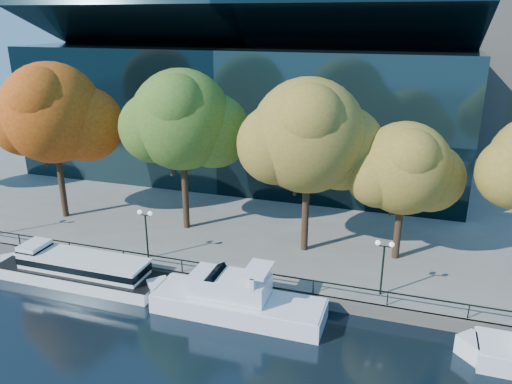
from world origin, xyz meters
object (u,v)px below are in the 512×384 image
(tree_2, at_px, (183,122))
(tree_4, at_px, (406,170))
(lamp_1, at_px, (146,223))
(lamp_2, at_px, (384,255))
(tree_3, at_px, (310,138))
(tour_boat, at_px, (75,268))
(cruiser_near, at_px, (231,298))
(tree_1, at_px, (54,115))

(tree_2, bearing_deg, tree_4, -1.30)
(lamp_1, xyz_separation_m, lamp_2, (18.04, 0.00, 0.00))
(tree_3, bearing_deg, lamp_2, -39.60)
(tour_boat, relative_size, tree_4, 1.31)
(tree_3, distance_m, lamp_1, 14.30)
(tree_4, bearing_deg, lamp_2, -97.62)
(tree_4, bearing_deg, tree_2, 178.70)
(tree_3, height_order, tree_4, tree_3)
(tour_boat, height_order, cruiser_near, cruiser_near)
(tree_1, xyz_separation_m, lamp_2, (29.86, -5.37, -6.79))
(cruiser_near, height_order, tree_2, tree_2)
(lamp_1, bearing_deg, tree_1, 155.57)
(tree_1, height_order, tree_4, tree_1)
(tree_1, height_order, tree_2, tree_1)
(lamp_1, bearing_deg, tour_boat, -140.61)
(tree_2, relative_size, tree_3, 1.01)
(tree_2, bearing_deg, cruiser_near, -52.30)
(cruiser_near, xyz_separation_m, tree_3, (3.14, 9.24, 9.20))
(tree_3, relative_size, tree_4, 1.28)
(tree_1, xyz_separation_m, tree_4, (30.67, 0.70, -2.51))
(lamp_2, bearing_deg, tour_boat, -171.07)
(tree_4, relative_size, lamp_1, 2.71)
(tree_4, height_order, lamp_2, tree_4)
(cruiser_near, distance_m, lamp_1, 9.79)
(tree_3, bearing_deg, tree_4, 6.17)
(tour_boat, distance_m, tree_3, 20.38)
(lamp_2, bearing_deg, tree_1, 169.81)
(tour_boat, xyz_separation_m, tree_3, (15.91, 8.80, 9.22))
(tree_4, xyz_separation_m, lamp_1, (-18.85, -6.07, -4.28))
(cruiser_near, relative_size, lamp_1, 3.22)
(tree_1, distance_m, tree_2, 12.31)
(tree_1, bearing_deg, lamp_2, -10.19)
(cruiser_near, xyz_separation_m, tree_4, (10.35, 10.02, 7.09))
(tree_1, distance_m, lamp_2, 31.09)
(tree_1, relative_size, lamp_2, 3.60)
(tour_boat, distance_m, lamp_1, 6.21)
(tree_1, height_order, tree_3, tree_1)
(tour_boat, height_order, tree_4, tree_4)
(cruiser_near, bearing_deg, lamp_2, 22.49)
(tree_1, height_order, lamp_1, tree_1)
(lamp_1, relative_size, lamp_2, 1.00)
(tour_boat, bearing_deg, lamp_1, 39.39)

